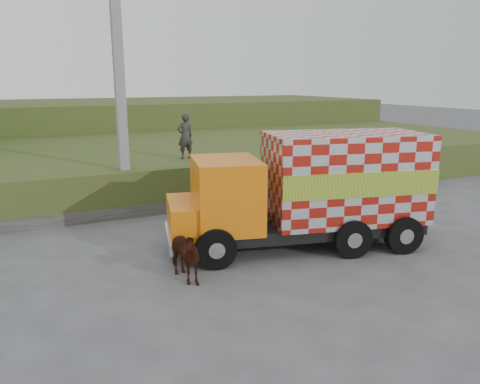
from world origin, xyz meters
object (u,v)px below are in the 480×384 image
utility_pole (120,89)px  pedestrian (185,136)px  cow (181,254)px  cargo_truck (312,190)px

utility_pole → pedestrian: utility_pole is taller
pedestrian → utility_pole: bearing=18.1°
utility_pole → pedestrian: (2.55, 1.24, -1.73)m
cow → pedestrian: (2.62, 7.16, 1.74)m
utility_pole → cargo_truck: 6.96m
cargo_truck → utility_pole: bearing=139.2°
utility_pole → cow: utility_pole is taller
utility_pole → cow: 6.86m
cargo_truck → pedestrian: (-1.23, 6.52, 0.79)m
cargo_truck → cow: 4.02m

